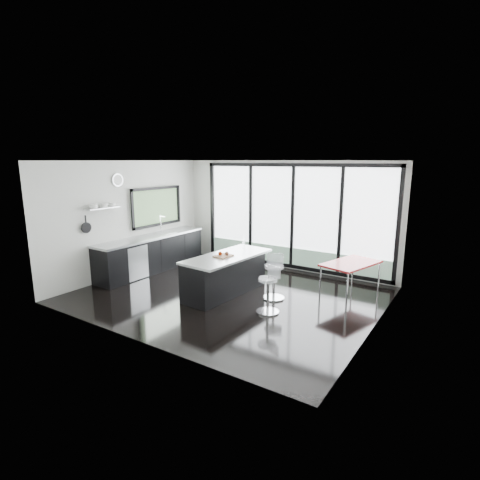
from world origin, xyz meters
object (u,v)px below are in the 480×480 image
Objects in this scene: bar_stool_far at (274,282)px; island at (225,274)px; bar_stool_near at (268,295)px; red_table at (350,278)px.

island is at bearing 173.31° from bar_stool_far.
bar_stool_near is (1.27, -0.42, -0.09)m from island.
island is 3.16× the size of bar_stool_near.
island is 1.06m from bar_stool_far.
bar_stool_near is at bearing -18.38° from island.
bar_stool_near is 0.52× the size of red_table.
bar_stool_far reaches higher than bar_stool_near.
bar_stool_near is 0.96× the size of bar_stool_far.
bar_stool_far is at bearing 15.59° from island.
bar_stool_far is 1.67m from red_table.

